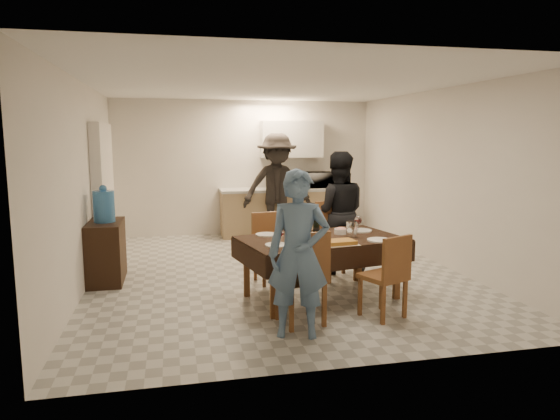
% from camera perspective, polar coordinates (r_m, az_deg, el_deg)
% --- Properties ---
extents(floor, '(5.00, 6.00, 0.02)m').
position_cam_1_polar(floor, '(7.10, -0.41, -7.15)').
color(floor, beige).
rests_on(floor, ground).
extents(ceiling, '(5.00, 6.00, 0.02)m').
position_cam_1_polar(ceiling, '(6.88, -0.44, 14.22)').
color(ceiling, white).
rests_on(ceiling, wall_back).
extents(wall_back, '(5.00, 0.02, 2.60)m').
position_cam_1_polar(wall_back, '(9.81, -4.05, 4.85)').
color(wall_back, silver).
rests_on(wall_back, floor).
extents(wall_front, '(5.00, 0.02, 2.60)m').
position_cam_1_polar(wall_front, '(4.00, 8.46, -0.35)').
color(wall_front, silver).
rests_on(wall_front, floor).
extents(wall_left, '(0.02, 6.00, 2.60)m').
position_cam_1_polar(wall_left, '(6.81, -21.50, 2.74)').
color(wall_left, silver).
rests_on(wall_left, floor).
extents(wall_right, '(0.02, 6.00, 2.60)m').
position_cam_1_polar(wall_right, '(7.77, 17.95, 3.54)').
color(wall_right, silver).
rests_on(wall_right, floor).
extents(stub_partition, '(0.15, 1.40, 2.10)m').
position_cam_1_polar(stub_partition, '(8.00, -19.50, 1.80)').
color(stub_partition, white).
rests_on(stub_partition, floor).
extents(kitchen_base_cabinet, '(2.20, 0.60, 0.86)m').
position_cam_1_polar(kitchen_base_cabinet, '(9.70, -0.21, -0.34)').
color(kitchen_base_cabinet, tan).
rests_on(kitchen_base_cabinet, floor).
extents(kitchen_worktop, '(2.24, 0.64, 0.05)m').
position_cam_1_polar(kitchen_worktop, '(9.64, -0.21, 2.33)').
color(kitchen_worktop, '#B5B5B0').
rests_on(kitchen_worktop, kitchen_base_cabinet).
extents(upper_cabinet, '(1.20, 0.34, 0.70)m').
position_cam_1_polar(upper_cabinet, '(9.79, 1.35, 8.08)').
color(upper_cabinet, silver).
rests_on(upper_cabinet, wall_back).
extents(dining_table, '(2.04, 1.44, 0.72)m').
position_cam_1_polar(dining_table, '(5.89, 4.77, -3.51)').
color(dining_table, black).
rests_on(dining_table, floor).
extents(chair_near_left, '(0.52, 0.52, 0.53)m').
position_cam_1_polar(chair_near_left, '(5.00, 2.64, -6.71)').
color(chair_near_left, brown).
rests_on(chair_near_left, floor).
extents(chair_near_right, '(0.54, 0.55, 0.49)m').
position_cam_1_polar(chair_near_right, '(5.31, 12.09, -6.54)').
color(chair_near_right, brown).
rests_on(chair_near_right, floor).
extents(chair_far_left, '(0.48, 0.48, 0.49)m').
position_cam_1_polar(chair_far_left, '(6.44, -0.83, -3.68)').
color(chair_far_left, brown).
rests_on(chair_far_left, floor).
extents(chair_far_right, '(0.51, 0.51, 0.56)m').
position_cam_1_polar(chair_far_right, '(6.64, 6.83, -2.71)').
color(chair_far_right, brown).
rests_on(chair_far_right, floor).
extents(console, '(0.43, 0.86, 0.80)m').
position_cam_1_polar(console, '(6.98, -19.24, -4.52)').
color(console, black).
rests_on(console, floor).
extents(water_jug, '(0.27, 0.27, 0.41)m').
position_cam_1_polar(water_jug, '(6.87, -19.48, 0.38)').
color(water_jug, '#4087D2').
rests_on(water_jug, console).
extents(wine_bottle, '(0.08, 0.08, 0.31)m').
position_cam_1_polar(wine_bottle, '(5.88, 4.18, -1.62)').
color(wine_bottle, black).
rests_on(wine_bottle, dining_table).
extents(water_pitcher, '(0.12, 0.12, 0.19)m').
position_cam_1_polar(water_pitcher, '(5.93, 8.16, -2.22)').
color(water_pitcher, white).
rests_on(water_pitcher, dining_table).
extents(savoury_tart, '(0.40, 0.32, 0.05)m').
position_cam_1_polar(savoury_tart, '(5.55, 6.91, -3.67)').
color(savoury_tart, '#C7873A').
rests_on(savoury_tart, dining_table).
extents(salad_bowl, '(0.16, 0.16, 0.06)m').
position_cam_1_polar(salad_bowl, '(6.13, 6.96, -2.44)').
color(salad_bowl, white).
rests_on(salad_bowl, dining_table).
extents(mushroom_dish, '(0.20, 0.20, 0.03)m').
position_cam_1_polar(mushroom_dish, '(6.13, 3.56, -2.55)').
color(mushroom_dish, white).
rests_on(mushroom_dish, dining_table).
extents(wine_glass_a, '(0.08, 0.08, 0.18)m').
position_cam_1_polar(wine_glass_a, '(5.49, 0.04, -3.03)').
color(wine_glass_a, white).
rests_on(wine_glass_a, dining_table).
extents(wine_glass_b, '(0.09, 0.09, 0.21)m').
position_cam_1_polar(wine_glass_b, '(6.27, 8.92, -1.58)').
color(wine_glass_b, white).
rests_on(wine_glass_b, dining_table).
extents(wine_glass_c, '(0.09, 0.09, 0.20)m').
position_cam_1_polar(wine_glass_c, '(6.09, 2.16, -1.79)').
color(wine_glass_c, white).
rests_on(wine_glass_c, dining_table).
extents(plate_near_left, '(0.26, 0.26, 0.02)m').
position_cam_1_polar(plate_near_left, '(5.45, -0.36, -4.02)').
color(plate_near_left, white).
rests_on(plate_near_left, dining_table).
extents(plate_near_right, '(0.29, 0.29, 0.02)m').
position_cam_1_polar(plate_near_right, '(5.81, 11.32, -3.39)').
color(plate_near_right, white).
rests_on(plate_near_right, dining_table).
extents(plate_far_left, '(0.27, 0.27, 0.02)m').
position_cam_1_polar(plate_far_left, '(6.02, -1.54, -2.82)').
color(plate_far_left, white).
rests_on(plate_far_left, dining_table).
extents(plate_far_right, '(0.29, 0.29, 0.02)m').
position_cam_1_polar(plate_far_right, '(6.35, 9.16, -2.33)').
color(plate_far_right, white).
rests_on(plate_far_right, dining_table).
extents(microwave, '(0.55, 0.37, 0.30)m').
position_cam_1_polar(microwave, '(9.83, 4.48, 3.46)').
color(microwave, silver).
rests_on(microwave, kitchen_worktop).
extents(person_near, '(0.67, 0.52, 1.61)m').
position_cam_1_polar(person_near, '(4.73, 2.12, -5.05)').
color(person_near, slate).
rests_on(person_near, floor).
extents(person_far, '(0.96, 0.83, 1.70)m').
position_cam_1_polar(person_far, '(7.01, 6.57, -0.29)').
color(person_far, black).
rests_on(person_far, floor).
extents(person_kitchen, '(1.27, 0.73, 1.96)m').
position_cam_1_polar(person_kitchen, '(9.17, -0.34, 2.62)').
color(person_kitchen, black).
rests_on(person_kitchen, floor).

